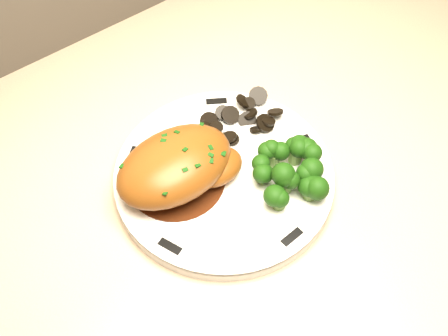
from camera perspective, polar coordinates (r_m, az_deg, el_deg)
counter at (r=1.11m, az=8.55°, el=-9.12°), size 2.12×0.70×1.03m
plate at (r=0.63m, az=0.00°, el=-0.95°), size 0.29×0.29×0.02m
rim_accent_0 at (r=0.69m, az=-0.77°, el=6.78°), size 0.03×0.02×0.00m
rim_accent_1 at (r=0.65m, az=-9.26°, el=1.27°), size 0.03×0.02×0.00m
rim_accent_2 at (r=0.58m, az=-5.51°, el=-7.94°), size 0.02×0.03×0.00m
rim_accent_3 at (r=0.59m, az=6.91°, el=-6.98°), size 0.03×0.01×0.00m
rim_accent_4 at (r=0.66m, az=8.62°, el=2.50°), size 0.02×0.03×0.00m
gravy_pool at (r=0.62m, az=-4.88°, el=-1.16°), size 0.11×0.11×0.00m
chicken_breast at (r=0.60m, az=-4.55°, el=0.22°), size 0.14×0.09×0.05m
mushroom_pile at (r=0.67m, az=2.18°, el=4.84°), size 0.08×0.06×0.02m
broccoli_florets at (r=0.61m, az=6.85°, el=-0.20°), size 0.09×0.08×0.03m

